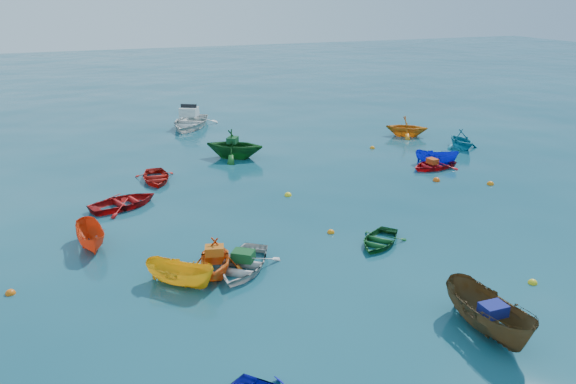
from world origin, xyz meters
name	(u,v)px	position (x,y,z in m)	size (l,w,h in m)	color
ground	(333,242)	(0.00, 0.00, 0.00)	(160.00, 160.00, 0.00)	#0A3C4D
dinghy_white_near	(243,270)	(-3.96, -0.93, 0.00)	(2.23, 3.12, 0.65)	beige
sampan_brown_mid	(486,332)	(1.51, -7.10, 0.00)	(1.30, 3.44, 1.33)	#513A1D
dinghy_orange_w	(215,273)	(-4.92, -0.81, 0.00)	(2.25, 2.61, 1.37)	orange
sampan_yellow_mid	(181,285)	(-6.20, -1.24, 0.00)	(0.97, 2.57, 1.00)	yellow
dinghy_green_e	(379,244)	(1.58, -0.76, 0.00)	(1.76, 2.47, 0.51)	#12501F
dinghy_cyan_se	(460,148)	(13.33, 9.78, 0.00)	(2.05, 2.38, 1.25)	teal
dinghy_red_nw	(124,207)	(-7.27, 6.83, 0.00)	(2.23, 3.11, 0.65)	#B10E0F
sampan_orange_n	(92,247)	(-8.83, 2.92, 0.00)	(0.99, 2.63, 1.02)	#E34215
dinghy_green_n	(235,158)	(-0.43, 12.66, 0.00)	(2.91, 3.38, 1.78)	#13531A
dinghy_red_ne	(433,168)	(9.26, 6.79, 0.00)	(1.97, 2.75, 0.57)	red
sampan_blue_far	(436,164)	(9.89, 7.42, 0.00)	(0.89, 2.37, 0.92)	#1121D7
dinghy_red_far	(156,181)	(-5.38, 10.02, 0.00)	(2.03, 2.84, 0.59)	#B0150E
dinghy_orange_far	(406,136)	(11.77, 13.58, 0.00)	(2.36, 2.74, 1.44)	orange
motorboat_white	(190,127)	(-1.33, 21.27, 0.00)	(3.36, 4.69, 1.57)	silver
tarp_green_a	(243,256)	(-3.91, -0.85, 0.50)	(0.74, 0.56, 0.36)	#134E21
tarp_blue_a	(493,310)	(1.51, -7.25, 0.84)	(0.70, 0.53, 0.34)	navy
tarp_orange_a	(214,250)	(-4.90, -0.76, 0.84)	(0.64, 0.49, 0.31)	#C45D14
tarp_green_b	(233,140)	(-0.51, 12.72, 1.06)	(0.71, 0.54, 0.35)	#124A21
tarp_orange_b	(432,161)	(9.17, 6.78, 0.43)	(0.58, 0.44, 0.28)	#B83E12
buoy_or_a	(11,294)	(-11.49, 0.15, 0.00)	(0.33, 0.33, 0.33)	#DE5D0C
buoy_ye_a	(532,283)	(4.87, -5.33, 0.00)	(0.31, 0.31, 0.31)	yellow
buoy_or_b	(490,185)	(10.36, 3.42, 0.00)	(0.36, 0.36, 0.36)	orange
buoy_or_c	(331,233)	(0.29, 0.86, 0.00)	(0.30, 0.30, 0.30)	orange
buoy_ye_c	(288,196)	(0.21, 5.56, 0.00)	(0.35, 0.35, 0.35)	yellow
buoy_or_d	(436,181)	(8.14, 4.88, 0.00)	(0.38, 0.38, 0.38)	#D94E0B
buoy_or_e	(372,148)	(8.12, 11.60, 0.00)	(0.32, 0.32, 0.32)	orange
buoy_ye_e	(421,158)	(9.79, 8.78, 0.00)	(0.33, 0.33, 0.33)	yellow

